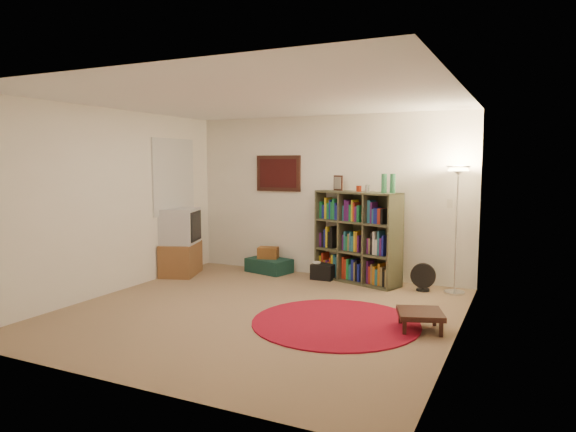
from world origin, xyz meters
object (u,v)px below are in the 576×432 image
object	(u,v)px
floor_lamp	(458,188)
suitcase	(269,265)
bookshelf	(356,238)
floor_fan	(423,277)
side_table	(420,314)
tv_stand	(181,243)

from	to	relation	value
floor_lamp	suitcase	xyz separation A→B (m)	(-2.91, 0.12, -1.33)
bookshelf	floor_lamp	world-z (taller)	floor_lamp
floor_fan	suitcase	distance (m)	2.51
floor_lamp	floor_fan	distance (m)	1.31
floor_fan	side_table	distance (m)	1.73
suitcase	tv_stand	bearing A→B (deg)	-133.22
floor_lamp	floor_fan	size ratio (longest dim) A/B	4.43
suitcase	side_table	bearing A→B (deg)	-19.86
tv_stand	floor_lamp	bearing A→B (deg)	-10.24
side_table	floor_fan	bearing A→B (deg)	99.82
bookshelf	floor_fan	size ratio (longest dim) A/B	4.14
tv_stand	side_table	distance (m)	4.15
suitcase	side_table	size ratio (longest dim) A/B	1.32
floor_lamp	tv_stand	size ratio (longest dim) A/B	1.64
floor_lamp	tv_stand	world-z (taller)	floor_lamp
suitcase	bookshelf	bearing A→B (deg)	13.60
bookshelf	floor_fan	bearing A→B (deg)	9.90
suitcase	side_table	world-z (taller)	suitcase
floor_fan	tv_stand	size ratio (longest dim) A/B	0.37
bookshelf	floor_lamp	xyz separation A→B (m)	(1.44, -0.11, 0.79)
bookshelf	tv_stand	size ratio (longest dim) A/B	1.53
tv_stand	suitcase	bearing A→B (deg)	13.57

